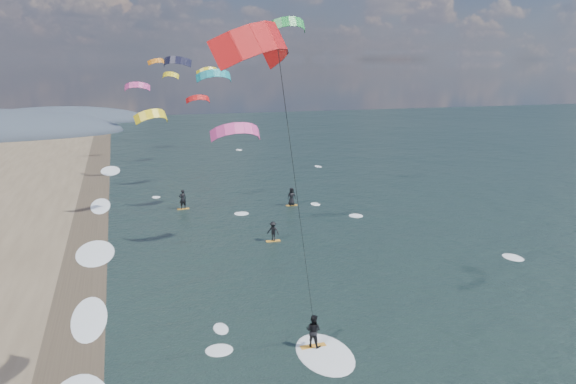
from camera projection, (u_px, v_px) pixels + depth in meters
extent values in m
cube|color=#382D23|center=(70.00, 367.00, 25.52)|extent=(3.00, 240.00, 0.00)
ellipsoid|color=#3D4756|center=(57.00, 122.00, 125.10)|extent=(40.00, 18.00, 7.00)
cube|color=orange|center=(313.00, 346.00, 27.33)|extent=(1.28, 0.39, 0.06)
imported|color=black|center=(313.00, 331.00, 27.13)|extent=(1.00, 0.99, 1.63)
ellipsoid|color=white|center=(325.00, 354.00, 26.67)|extent=(2.60, 4.20, 0.12)
cylinder|color=black|center=(299.00, 210.00, 22.24)|extent=(0.02, 0.02, 14.81)
cube|color=orange|center=(273.00, 241.00, 43.24)|extent=(1.10, 0.35, 0.05)
imported|color=black|center=(273.00, 231.00, 43.06)|extent=(1.13, 1.06, 1.53)
cube|color=orange|center=(292.00, 205.00, 53.83)|extent=(1.10, 0.35, 0.05)
imported|color=black|center=(292.00, 196.00, 53.63)|extent=(0.84, 0.55, 1.69)
cube|color=orange|center=(183.00, 209.00, 52.55)|extent=(1.10, 0.35, 0.05)
imported|color=black|center=(183.00, 199.00, 52.34)|extent=(0.71, 0.52, 1.81)
ellipsoid|color=white|center=(100.00, 317.00, 30.52)|extent=(2.40, 5.40, 0.11)
ellipsoid|color=white|center=(103.00, 252.00, 40.76)|extent=(2.40, 5.40, 0.11)
ellipsoid|color=white|center=(106.00, 206.00, 53.79)|extent=(2.40, 5.40, 0.11)
ellipsoid|color=white|center=(107.00, 171.00, 70.55)|extent=(2.40, 5.40, 0.11)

